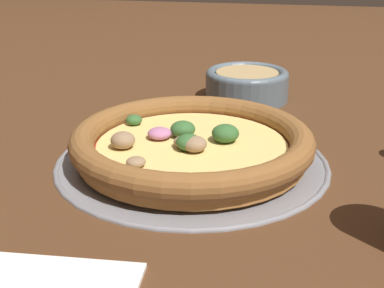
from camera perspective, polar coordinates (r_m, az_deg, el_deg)
ground_plane at (r=0.62m, az=-0.00°, el=-1.99°), size 3.00×3.00×0.00m
pizza_tray at (r=0.62m, az=-0.00°, el=-1.77°), size 0.32×0.32×0.01m
pizza at (r=0.61m, az=-0.04°, el=0.12°), size 0.28×0.28×0.04m
bowl_near at (r=0.86m, az=5.87°, el=6.47°), size 0.13×0.13×0.05m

